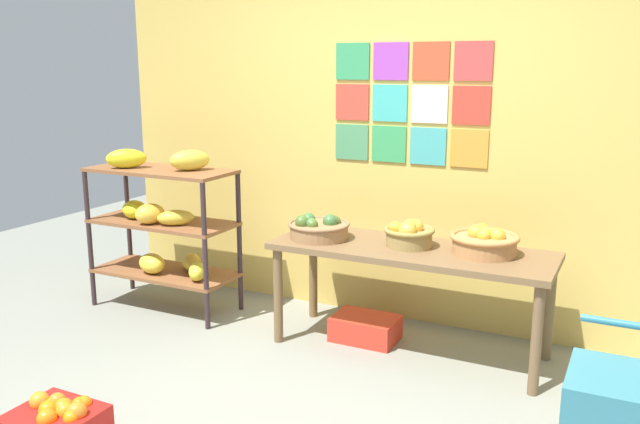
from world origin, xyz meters
The scene contains 8 objects.
back_wall_with_art centered at (0.00, 1.75, 1.42)m, with size 4.51×0.07×2.84m.
banana_shelf_unit centered at (-1.59, 1.12, 0.68)m, with size 1.09×0.50×1.20m.
display_table centered at (0.28, 1.21, 0.60)m, with size 1.74×0.62×0.68m.
fruit_basket_left centered at (0.26, 1.23, 0.76)m, with size 0.31×0.31×0.18m.
fruit_basket_centre centered at (-0.33, 1.16, 0.75)m, with size 0.40×0.40×0.16m.
fruit_basket_back_left centered at (0.72, 1.27, 0.75)m, with size 0.41×0.41×0.18m.
produce_crate_under_table centered at (-0.03, 1.24, 0.08)m, with size 0.42×0.30×0.16m, color red.
orange_crate_foreground centered at (-0.86, -0.58, 0.11)m, with size 0.40×0.36×0.24m.
Camera 1 is at (1.53, -2.59, 1.79)m, focal length 37.25 mm.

